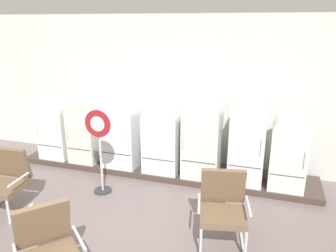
{
  "coord_description": "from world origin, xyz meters",
  "views": [
    {
      "loc": [
        1.97,
        -2.86,
        2.96
      ],
      "look_at": [
        0.21,
        2.75,
        1.09
      ],
      "focal_mm": 35.19,
      "sensor_mm": 36.0,
      "label": 1
    }
  ],
  "objects_px": {
    "refrigerator_4": "(202,135)",
    "armchair_center": "(48,247)",
    "armchair_right": "(223,205)",
    "sign_stand": "(100,152)",
    "refrigerator_2": "(122,129)",
    "refrigerator_6": "(289,149)",
    "refrigerator_1": "(85,127)",
    "refrigerator_5": "(248,138)",
    "refrigerator_0": "(57,124)",
    "armchair_left": "(6,178)",
    "refrigerator_3": "(163,135)"
  },
  "relations": [
    {
      "from": "refrigerator_4",
      "to": "armchair_center",
      "type": "bearing_deg",
      "value": -108.72
    },
    {
      "from": "refrigerator_2",
      "to": "sign_stand",
      "type": "distance_m",
      "value": 1.01
    },
    {
      "from": "refrigerator_1",
      "to": "refrigerator_3",
      "type": "xyz_separation_m",
      "value": [
        1.71,
        0.01,
        0.01
      ]
    },
    {
      "from": "armchair_right",
      "to": "sign_stand",
      "type": "height_order",
      "value": "sign_stand"
    },
    {
      "from": "refrigerator_0",
      "to": "armchair_right",
      "type": "bearing_deg",
      "value": -24.2
    },
    {
      "from": "refrigerator_2",
      "to": "refrigerator_4",
      "type": "relative_size",
      "value": 0.92
    },
    {
      "from": "armchair_center",
      "to": "armchair_left",
      "type": "bearing_deg",
      "value": 144.25
    },
    {
      "from": "refrigerator_6",
      "to": "sign_stand",
      "type": "bearing_deg",
      "value": -162.73
    },
    {
      "from": "refrigerator_2",
      "to": "armchair_left",
      "type": "distance_m",
      "value": 2.3
    },
    {
      "from": "refrigerator_4",
      "to": "armchair_left",
      "type": "height_order",
      "value": "refrigerator_4"
    },
    {
      "from": "refrigerator_4",
      "to": "armchair_left",
      "type": "relative_size",
      "value": 1.54
    },
    {
      "from": "refrigerator_1",
      "to": "refrigerator_2",
      "type": "bearing_deg",
      "value": 1.81
    },
    {
      "from": "refrigerator_2",
      "to": "refrigerator_6",
      "type": "relative_size",
      "value": 1.05
    },
    {
      "from": "refrigerator_1",
      "to": "refrigerator_4",
      "type": "bearing_deg",
      "value": 0.02
    },
    {
      "from": "refrigerator_3",
      "to": "refrigerator_5",
      "type": "xyz_separation_m",
      "value": [
        1.62,
        0.0,
        0.11
      ]
    },
    {
      "from": "armchair_left",
      "to": "armchair_center",
      "type": "xyz_separation_m",
      "value": [
        1.72,
        -1.23,
        0.0
      ]
    },
    {
      "from": "refrigerator_0",
      "to": "refrigerator_6",
      "type": "bearing_deg",
      "value": -0.42
    },
    {
      "from": "armchair_right",
      "to": "refrigerator_2",
      "type": "bearing_deg",
      "value": 143.4
    },
    {
      "from": "refrigerator_3",
      "to": "armchair_left",
      "type": "relative_size",
      "value": 1.39
    },
    {
      "from": "refrigerator_4",
      "to": "armchair_right",
      "type": "height_order",
      "value": "refrigerator_4"
    },
    {
      "from": "armchair_right",
      "to": "armchair_left",
      "type": "bearing_deg",
      "value": -175.82
    },
    {
      "from": "refrigerator_5",
      "to": "armchair_left",
      "type": "xyz_separation_m",
      "value": [
        -3.63,
        -1.97,
        -0.42
      ]
    },
    {
      "from": "refrigerator_1",
      "to": "armchair_left",
      "type": "height_order",
      "value": "refrigerator_1"
    },
    {
      "from": "refrigerator_0",
      "to": "refrigerator_3",
      "type": "relative_size",
      "value": 0.97
    },
    {
      "from": "refrigerator_5",
      "to": "refrigerator_6",
      "type": "distance_m",
      "value": 0.72
    },
    {
      "from": "armchair_left",
      "to": "refrigerator_5",
      "type": "bearing_deg",
      "value": 28.51
    },
    {
      "from": "refrigerator_4",
      "to": "armchair_center",
      "type": "height_order",
      "value": "refrigerator_4"
    },
    {
      "from": "refrigerator_5",
      "to": "refrigerator_1",
      "type": "bearing_deg",
      "value": -179.71
    },
    {
      "from": "refrigerator_2",
      "to": "refrigerator_6",
      "type": "height_order",
      "value": "refrigerator_2"
    },
    {
      "from": "refrigerator_6",
      "to": "refrigerator_0",
      "type": "bearing_deg",
      "value": 179.58
    },
    {
      "from": "armchair_left",
      "to": "armchair_center",
      "type": "relative_size",
      "value": 1.0
    },
    {
      "from": "refrigerator_2",
      "to": "refrigerator_5",
      "type": "height_order",
      "value": "refrigerator_5"
    },
    {
      "from": "refrigerator_5",
      "to": "sign_stand",
      "type": "xyz_separation_m",
      "value": [
        -2.45,
        -1.0,
        -0.19
      ]
    },
    {
      "from": "armchair_center",
      "to": "sign_stand",
      "type": "relative_size",
      "value": 0.66
    },
    {
      "from": "refrigerator_5",
      "to": "armchair_center",
      "type": "bearing_deg",
      "value": -120.84
    },
    {
      "from": "refrigerator_4",
      "to": "sign_stand",
      "type": "xyz_separation_m",
      "value": [
        -1.62,
        -0.98,
        -0.16
      ]
    },
    {
      "from": "refrigerator_2",
      "to": "armchair_right",
      "type": "distance_m",
      "value": 2.92
    },
    {
      "from": "refrigerator_2",
      "to": "armchair_right",
      "type": "relative_size",
      "value": 1.42
    },
    {
      "from": "refrigerator_3",
      "to": "armchair_right",
      "type": "distance_m",
      "value": 2.26
    },
    {
      "from": "refrigerator_0",
      "to": "refrigerator_2",
      "type": "bearing_deg",
      "value": -0.3
    },
    {
      "from": "refrigerator_0",
      "to": "refrigerator_5",
      "type": "relative_size",
      "value": 0.86
    },
    {
      "from": "refrigerator_2",
      "to": "armchair_center",
      "type": "relative_size",
      "value": 1.42
    },
    {
      "from": "sign_stand",
      "to": "refrigerator_0",
      "type": "bearing_deg",
      "value": 147.34
    },
    {
      "from": "armchair_right",
      "to": "refrigerator_4",
      "type": "bearing_deg",
      "value": 111.18
    },
    {
      "from": "refrigerator_2",
      "to": "refrigerator_3",
      "type": "height_order",
      "value": "refrigerator_2"
    },
    {
      "from": "refrigerator_3",
      "to": "refrigerator_5",
      "type": "bearing_deg",
      "value": 0.09
    },
    {
      "from": "armchair_left",
      "to": "armchair_right",
      "type": "bearing_deg",
      "value": 4.18
    },
    {
      "from": "refrigerator_1",
      "to": "armchair_right",
      "type": "height_order",
      "value": "refrigerator_1"
    },
    {
      "from": "refrigerator_1",
      "to": "refrigerator_6",
      "type": "bearing_deg",
      "value": -0.01
    },
    {
      "from": "refrigerator_4",
      "to": "refrigerator_0",
      "type": "bearing_deg",
      "value": 179.41
    }
  ]
}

